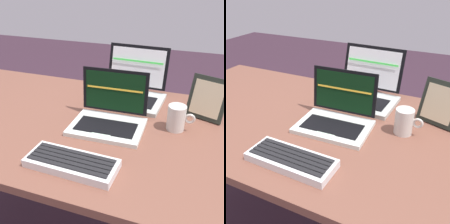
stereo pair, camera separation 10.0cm
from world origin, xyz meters
TOP-DOWN VIEW (x-y plane):
  - desk at (0.00, 0.00)m, footprint 1.65×0.83m
  - laptop_front at (0.09, 0.01)m, footprint 0.29×0.23m
  - laptop_rear at (0.11, 0.28)m, footprint 0.33×0.29m
  - external_keyboard at (0.07, -0.28)m, footprint 0.30×0.12m
  - photo_frame at (0.45, 0.20)m, footprint 0.16×0.11m
  - coffee_mug at (0.35, 0.06)m, footprint 0.11×0.07m

SIDE VIEW (x-z plane):
  - desk at x=0.00m, z-range 0.30..1.03m
  - external_keyboard at x=0.07m, z-range 0.73..0.77m
  - laptop_front at x=0.09m, z-range 0.67..0.88m
  - laptop_rear at x=0.11m, z-range 0.66..0.90m
  - coffee_mug at x=0.35m, z-range 0.73..0.84m
  - photo_frame at x=0.45m, z-range 0.73..0.91m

